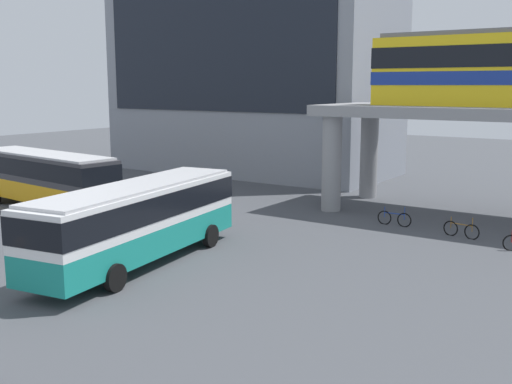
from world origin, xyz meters
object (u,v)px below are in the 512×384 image
object	(u,v)px
bus_secondary	(44,174)
bicycle_brown	(461,230)
bicycle_blue	(394,219)
station_building	(252,55)
bus_main	(138,215)

from	to	relation	value
bus_secondary	bicycle_brown	bearing A→B (deg)	16.47
bicycle_brown	bicycle_blue	size ratio (longest dim) A/B	0.99
station_building	bicycle_blue	distance (m)	23.41
bus_main	bicycle_brown	distance (m)	14.99
bicycle_brown	bicycle_blue	bearing A→B (deg)	170.59
bus_main	bus_secondary	size ratio (longest dim) A/B	1.01
station_building	bicycle_brown	size ratio (longest dim) A/B	12.81
station_building	bicycle_blue	xyz separation A→B (m)	(17.46, -12.66, -9.10)
station_building	bicycle_brown	bearing A→B (deg)	-32.25
station_building	bicycle_brown	world-z (taller)	station_building
bus_secondary	bicycle_blue	size ratio (longest dim) A/B	6.27
bus_main	bus_secondary	bearing A→B (deg)	157.89
bus_main	bus_secondary	xyz separation A→B (m)	(-12.55, 5.10, 0.00)
bus_secondary	bicycle_blue	xyz separation A→B (m)	(18.41, 7.07, -1.63)
station_building	bicycle_blue	size ratio (longest dim) A/B	12.68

